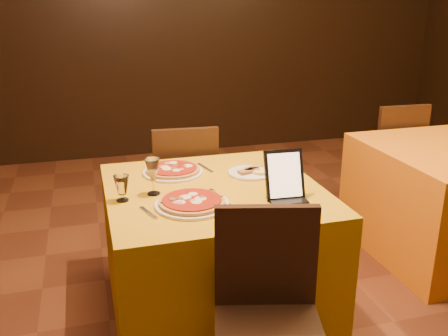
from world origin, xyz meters
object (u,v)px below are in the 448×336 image
object	(u,v)px
chair_main_near	(269,334)
pizza_far	(173,171)
pizza_near	(192,203)
tablet	(284,175)
chair_main_far	(183,186)
main_table	(214,252)
chair_side_far	(386,155)
water_glass	(122,188)
wine_glass	(153,176)

from	to	relation	value
chair_main_near	pizza_far	size ratio (longest dim) A/B	2.70
pizza_near	tablet	size ratio (longest dim) A/B	1.45
chair_main_far	chair_main_near	bearing A→B (deg)	94.43
main_table	pizza_far	xyz separation A→B (m)	(-0.16, 0.28, 0.39)
chair_main_near	pizza_far	world-z (taller)	chair_main_near
chair_side_far	tablet	distance (m)	1.99
main_table	water_glass	size ratio (longest dim) A/B	8.46
chair_main_near	pizza_far	bearing A→B (deg)	113.12
water_glass	wine_glass	bearing A→B (deg)	15.78
pizza_near	water_glass	size ratio (longest dim) A/B	2.71
water_glass	pizza_far	bearing A→B (deg)	46.71
main_table	chair_main_near	bearing A→B (deg)	-90.00
pizza_far	tablet	world-z (taller)	tablet
pizza_far	water_glass	world-z (taller)	water_glass
chair_main_near	chair_main_far	distance (m)	1.67
chair_main_far	pizza_far	distance (m)	0.65
main_table	pizza_near	bearing A→B (deg)	-128.01
main_table	chair_main_near	size ratio (longest dim) A/B	1.21
chair_main_far	pizza_far	xyz separation A→B (m)	(-0.16, -0.55, 0.31)
chair_side_far	pizza_far	size ratio (longest dim) A/B	2.70
main_table	wine_glass	distance (m)	0.56
pizza_near	chair_main_near	bearing A→B (deg)	-75.73
chair_main_near	tablet	world-z (taller)	tablet
water_glass	chair_main_far	bearing A→B (deg)	61.82
main_table	water_glass	world-z (taller)	water_glass
pizza_far	chair_main_near	bearing A→B (deg)	-81.63
tablet	water_glass	bearing A→B (deg)	170.24
chair_main_far	main_table	bearing A→B (deg)	94.43
tablet	wine_glass	bearing A→B (deg)	163.27
chair_side_far	water_glass	bearing A→B (deg)	29.11
pizza_far	water_glass	bearing A→B (deg)	-133.29
pizza_near	pizza_far	bearing A→B (deg)	90.39
chair_side_far	pizza_far	distance (m)	2.10
tablet	chair_main_far	bearing A→B (deg)	108.81
chair_main_far	water_glass	world-z (taller)	chair_main_far
chair_main_near	chair_side_far	world-z (taller)	same
chair_main_near	pizza_near	world-z (taller)	chair_main_near
pizza_near	tablet	distance (m)	0.47
chair_main_far	wine_glass	world-z (taller)	wine_glass
chair_main_near	chair_side_far	bearing A→B (deg)	62.07
main_table	tablet	bearing A→B (deg)	-36.93
chair_main_far	pizza_near	distance (m)	1.09
water_glass	main_table	bearing A→B (deg)	5.93
chair_main_far	pizza_near	world-z (taller)	chair_main_far
main_table	wine_glass	world-z (taller)	wine_glass
main_table	pizza_near	distance (m)	0.47
chair_main_near	main_table	bearing A→B (deg)	104.75
pizza_near	pizza_far	distance (m)	0.48
main_table	chair_side_far	world-z (taller)	chair_side_far
pizza_far	tablet	distance (m)	0.69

